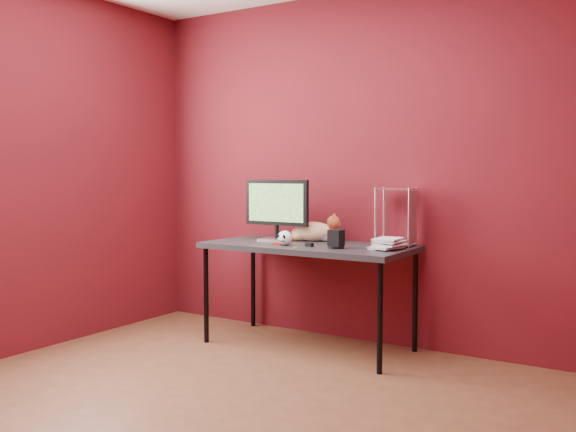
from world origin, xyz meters
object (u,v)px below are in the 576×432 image
Objects in this scene: desk at (308,251)px; speaker at (336,240)px; skull_mug at (285,238)px; book_stack at (380,184)px; cat at (313,231)px; monitor at (277,207)px.

desk is 11.78× the size of speaker.
desk is 0.21m from skull_mug.
book_stack is at bearing 19.70° from skull_mug.
speaker is at bearing -147.47° from book_stack.
speaker is at bearing -22.72° from desk.
speaker is (0.36, -0.31, -0.02)m from cat.
monitor is at bearing -169.50° from cat.
cat is 3.24× the size of speaker.
monitor is 4.16× the size of speaker.
cat is (0.24, 0.13, -0.18)m from monitor.
skull_mug is at bearing -113.56° from cat.
cat reaches higher than desk.
desk is at bearing 62.40° from skull_mug.
monitor is 0.36m from skull_mug.
book_stack is at bearing 36.14° from speaker.
speaker is (0.60, -0.18, -0.20)m from monitor.
desk is at bearing -176.42° from book_stack.
desk is 3.63× the size of cat.
cat is 0.47m from speaker.
desk is 14.11× the size of skull_mug.
cat is at bearing 108.74° from desk.
skull_mug is 0.12× the size of book_stack.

